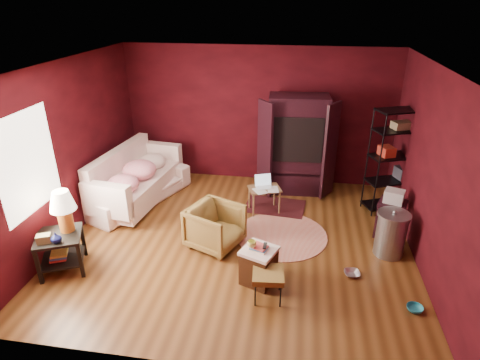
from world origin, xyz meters
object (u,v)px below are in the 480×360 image
(side_table, at_px, (61,224))
(hamper, at_px, (259,265))
(tv_armoire, at_px, (297,144))
(sofa, at_px, (136,181))
(armchair, at_px, (215,225))
(laptop_desk, at_px, (264,190))
(wire_shelving, at_px, (397,156))

(side_table, distance_m, hamper, 2.86)
(tv_armoire, bearing_deg, sofa, -166.01)
(armchair, bearing_deg, laptop_desk, -5.21)
(tv_armoire, distance_m, wire_shelving, 1.85)
(sofa, relative_size, laptop_desk, 3.22)
(side_table, xyz_separation_m, laptop_desk, (2.69, 2.10, -0.30))
(sofa, xyz_separation_m, laptop_desk, (2.47, -0.02, -0.01))
(armchair, height_order, wire_shelving, wire_shelving)
(armchair, distance_m, hamper, 1.11)
(side_table, height_order, hamper, side_table)
(tv_armoire, bearing_deg, hamper, -101.23)
(side_table, relative_size, hamper, 1.97)
(side_table, xyz_separation_m, wire_shelving, (5.00, 2.57, 0.33))
(wire_shelving, bearing_deg, hamper, -153.74)
(side_table, xyz_separation_m, tv_armoire, (3.22, 3.07, 0.30))
(laptop_desk, relative_size, wire_shelving, 0.36)
(sofa, relative_size, armchair, 2.92)
(hamper, bearing_deg, side_table, -178.33)
(sofa, relative_size, tv_armoire, 1.14)
(armchair, distance_m, laptop_desk, 1.40)
(laptop_desk, bearing_deg, armchair, -138.87)
(wire_shelving, bearing_deg, armchair, -172.50)
(sofa, distance_m, hamper, 3.31)
(side_table, distance_m, tv_armoire, 4.45)
(tv_armoire, bearing_deg, armchair, -121.75)
(sofa, height_order, tv_armoire, tv_armoire)
(hamper, bearing_deg, laptop_desk, 93.68)
(hamper, bearing_deg, wire_shelving, 48.80)
(side_table, bearing_deg, sofa, 84.17)
(armchair, height_order, side_table, side_table)
(laptop_desk, height_order, wire_shelving, wire_shelving)
(sofa, height_order, side_table, side_table)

